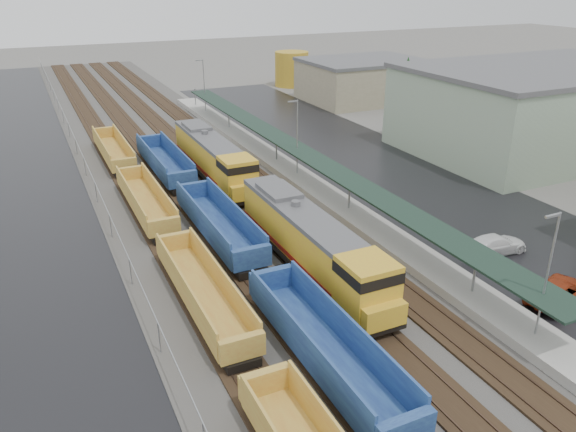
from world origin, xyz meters
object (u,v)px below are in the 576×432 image
well_string_blue (325,347)px  storage_tank (292,69)px  parked_car_east_b (559,291)px  locomotive_lead (312,244)px  parked_car_east_c (496,244)px  locomotive_trail (214,158)px  well_string_yellow (253,370)px

well_string_blue → storage_tank: 80.15m
parked_car_east_b → locomotive_lead: bearing=37.5°
locomotive_lead → parked_car_east_b: bearing=-38.1°
parked_car_east_c → parked_car_east_b: bearing=172.7°
parked_car_east_c → storage_tank: bearing=-9.5°
storage_tank → parked_car_east_b: 75.53m
storage_tank → parked_car_east_c: (-15.35, -66.91, -2.34)m
locomotive_trail → well_string_blue: (-4.00, -30.10, -1.09)m
locomotive_trail → parked_car_east_c: bearing=-60.3°
locomotive_lead → locomotive_trail: 21.00m
well_string_blue → parked_car_east_b: 16.40m
well_string_yellow → storage_tank: size_ratio=15.81×
well_string_yellow → well_string_blue: bearing=-0.1°
well_string_blue → locomotive_lead: bearing=66.3°
well_string_yellow → parked_car_east_b: 20.40m
well_string_yellow → parked_car_east_b: (20.38, -0.63, -0.41)m
locomotive_lead → parked_car_east_b: size_ratio=3.66×
well_string_blue → locomotive_trail: bearing=82.4°
parked_car_east_b → parked_car_east_c: 6.85m
well_string_yellow → storage_tank: (37.01, 73.01, 1.91)m
well_string_yellow → parked_car_east_c: well_string_yellow is taller
locomotive_trail → well_string_blue: bearing=-97.6°
locomotive_lead → locomotive_trail: (0.00, 21.00, 0.00)m
well_string_blue → parked_car_east_c: 18.70m
locomotive_trail → well_string_blue: locomotive_trail is taller
locomotive_trail → well_string_yellow: 31.16m
well_string_yellow → locomotive_trail: bearing=75.1°
storage_tank → parked_car_east_b: size_ratio=1.17×
well_string_yellow → well_string_blue: 4.00m
locomotive_trail → parked_car_east_c: size_ratio=3.94×
well_string_yellow → parked_car_east_b: well_string_yellow is taller
locomotive_trail → parked_car_east_c: 27.66m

